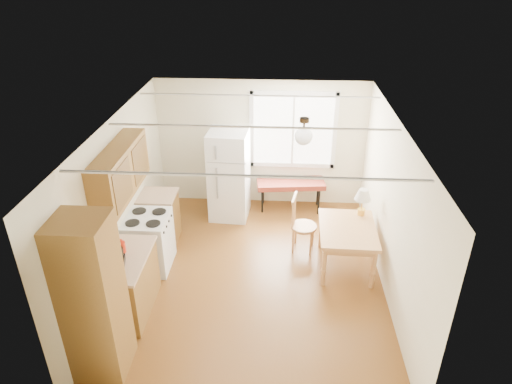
# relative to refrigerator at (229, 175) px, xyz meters

# --- Properties ---
(room_shell) EXTENTS (4.60, 5.60, 2.62)m
(room_shell) POSITION_rel_refrigerator_xyz_m (0.57, -1.89, 0.39)
(room_shell) COLOR #522E11
(room_shell) RESTS_ON ground
(kitchen_run) EXTENTS (0.65, 3.40, 2.20)m
(kitchen_run) POSITION_rel_refrigerator_xyz_m (-1.14, -2.52, -0.02)
(kitchen_run) COLOR brown
(kitchen_run) RESTS_ON ground
(window_unit) EXTENTS (1.64, 0.05, 1.51)m
(window_unit) POSITION_rel_refrigerator_xyz_m (1.17, 0.59, 0.69)
(window_unit) COLOR white
(window_unit) RESTS_ON room_shell
(pendant_light) EXTENTS (0.26, 0.26, 0.40)m
(pendant_light) POSITION_rel_refrigerator_xyz_m (1.27, -1.49, 1.38)
(pendant_light) COLOR black
(pendant_light) RESTS_ON room_shell
(refrigerator) EXTENTS (0.75, 0.76, 1.72)m
(refrigerator) POSITION_rel_refrigerator_xyz_m (0.00, 0.00, 0.00)
(refrigerator) COLOR white
(refrigerator) RESTS_ON ground
(bench) EXTENTS (1.35, 0.62, 0.60)m
(bench) POSITION_rel_refrigerator_xyz_m (1.17, 0.32, -0.32)
(bench) COLOR maroon
(bench) RESTS_ON ground
(dining_table) EXTENTS (0.91, 1.19, 0.73)m
(dining_table) POSITION_rel_refrigerator_xyz_m (2.04, -1.52, -0.23)
(dining_table) COLOR #AF7643
(dining_table) RESTS_ON ground
(chair) EXTENTS (0.46, 0.45, 1.00)m
(chair) POSITION_rel_refrigerator_xyz_m (1.28, -1.06, -0.29)
(chair) COLOR #AF7643
(chair) RESTS_ON ground
(table_lamp) EXTENTS (0.27, 0.27, 0.46)m
(table_lamp) POSITION_rel_refrigerator_xyz_m (2.30, -1.10, 0.21)
(table_lamp) COLOR gold
(table_lamp) RESTS_ON dining_table
(coffee_maker) EXTENTS (0.24, 0.28, 0.37)m
(coffee_maker) POSITION_rel_refrigerator_xyz_m (-1.15, -2.90, 0.18)
(coffee_maker) COLOR black
(coffee_maker) RESTS_ON kitchen_run
(kettle) EXTENTS (0.11, 0.11, 0.21)m
(kettle) POSITION_rel_refrigerator_xyz_m (-1.18, -2.61, 0.13)
(kettle) COLOR red
(kettle) RESTS_ON kitchen_run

